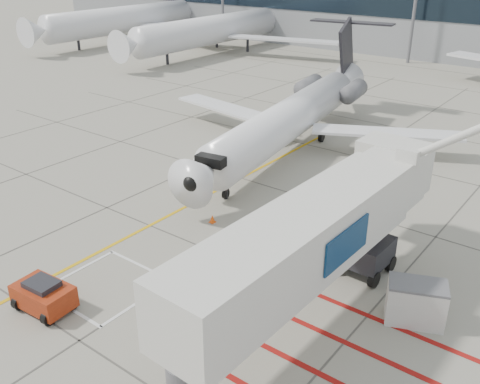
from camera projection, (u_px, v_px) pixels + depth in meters
The scene contains 10 objects.
ground_plane at pixel (156, 291), 23.02m from camera, with size 260.00×260.00×0.00m, color gray.
regional_jet at pixel (277, 105), 35.37m from camera, with size 23.60×29.75×7.80m, color white, non-canonical shape.
jet_bridge at pixel (300, 255), 19.07m from camera, with size 8.29×17.51×7.00m, color silver, non-canonical shape.
pushback_tug at pixel (44, 295), 21.61m from camera, with size 2.40×1.50×1.40m, color #9B2A0F, non-canonical shape.
baggage_cart at pixel (322, 252), 24.93m from camera, with size 1.63×1.03×1.03m, color #5B5B60, non-canonical shape.
ground_power_unit at pixel (416, 302), 20.85m from camera, with size 2.21×1.29×1.75m, color beige, non-canonical shape.
cone_nose at pixel (212, 219), 28.62m from camera, with size 0.32×0.32×0.44m, color #ED4D0C.
cone_side at pixel (225, 233), 27.15m from camera, with size 0.38×0.38×0.53m, color #E83B0C.
bg_aircraft_a at pixel (137, 0), 81.40m from camera, with size 34.90×38.77×11.63m, color silver, non-canonical shape.
bg_aircraft_b at pixel (223, 10), 72.23m from camera, with size 33.38×37.09×11.13m, color silver, non-canonical shape.
Camera 1 is at (14.48, -12.95, 13.57)m, focal length 40.00 mm.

